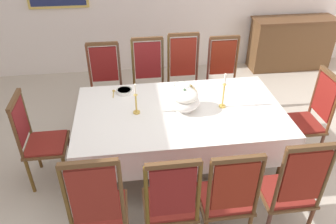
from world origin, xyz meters
The scene contains 21 objects.
ground centered at (0.00, 0.00, -0.02)m, with size 8.11×5.62×0.04m, color #B8AD9B.
dining_table centered at (0.00, 0.15, 0.70)m, with size 2.12×1.23×0.77m.
tablecloth centered at (0.00, 0.15, 0.70)m, with size 2.14×1.25×0.34m.
chair_south_a centered at (-0.81, -0.87, 0.58)m, with size 0.44×0.42×1.17m.
chair_north_a centered at (-0.81, 1.18, 0.56)m, with size 0.44×0.42×1.11m.
chair_south_b centered at (-0.24, -0.87, 0.56)m, with size 0.44×0.42×1.10m.
chair_north_b centered at (-0.24, 1.18, 0.57)m, with size 0.44×0.42×1.15m.
chair_south_c centered at (0.23, -0.86, 0.56)m, with size 0.44×0.42×1.09m.
chair_north_c centered at (0.23, 1.18, 0.59)m, with size 0.44×0.42×1.18m.
chair_south_d centered at (0.77, -0.87, 0.57)m, with size 0.44×0.42×1.14m.
chair_north_d centered at (0.77, 1.18, 0.56)m, with size 0.44×0.42×1.12m.
chair_head_west centered at (-1.46, 0.15, 0.54)m, with size 0.42×0.44×1.04m.
chair_head_east centered at (1.47, 0.15, 0.56)m, with size 0.42×0.44×1.09m.
soup_tureen centered at (0.04, 0.15, 0.89)m, with size 0.32×0.32×0.25m.
candlestick_west centered at (-0.45, 0.15, 0.91)m, with size 0.07×0.07×0.33m.
candlestick_east centered at (0.45, 0.15, 0.93)m, with size 0.07×0.07×0.38m.
bowl_near_left centered at (0.09, 0.60, 0.80)m, with size 0.19×0.19×0.05m.
bowl_near_right centered at (-0.56, 0.59, 0.80)m, with size 0.18×0.18×0.04m.
spoon_primary centered at (0.21, 0.63, 0.78)m, with size 0.06×0.17×0.01m.
spoon_secondary centered at (-0.68, 0.62, 0.78)m, with size 0.03×0.18×0.01m.
sideboard centered at (2.39, 2.53, 0.45)m, with size 1.44×0.48×0.90m.
Camera 1 is at (-0.50, -2.66, 2.61)m, focal length 35.09 mm.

